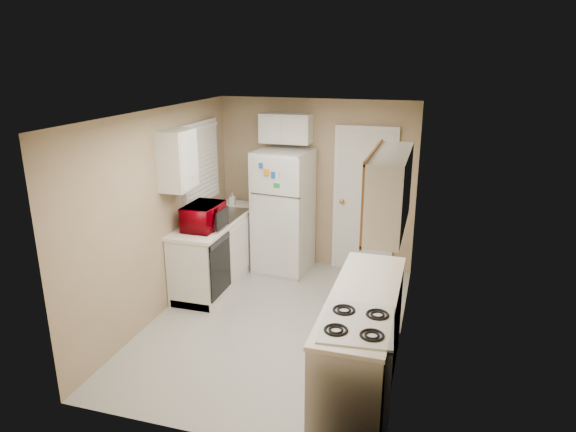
# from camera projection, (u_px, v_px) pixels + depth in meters

# --- Properties ---
(floor) EXTENTS (3.80, 3.80, 0.00)m
(floor) POSITION_uv_depth(u_px,v_px,m) (276.00, 323.00, 5.93)
(floor) COLOR beige
(floor) RESTS_ON ground
(ceiling) EXTENTS (3.80, 3.80, 0.00)m
(ceiling) POSITION_uv_depth(u_px,v_px,m) (274.00, 113.00, 5.20)
(ceiling) COLOR white
(ceiling) RESTS_ON floor
(wall_left) EXTENTS (3.80, 3.80, 0.00)m
(wall_left) POSITION_uv_depth(u_px,v_px,m) (160.00, 214.00, 5.94)
(wall_left) COLOR tan
(wall_left) RESTS_ON floor
(wall_right) EXTENTS (3.80, 3.80, 0.00)m
(wall_right) POSITION_uv_depth(u_px,v_px,m) (407.00, 237.00, 5.19)
(wall_right) COLOR tan
(wall_right) RESTS_ON floor
(wall_back) EXTENTS (2.80, 2.80, 0.00)m
(wall_back) POSITION_uv_depth(u_px,v_px,m) (316.00, 184.00, 7.30)
(wall_back) COLOR tan
(wall_back) RESTS_ON floor
(wall_front) EXTENTS (2.80, 2.80, 0.00)m
(wall_front) POSITION_uv_depth(u_px,v_px,m) (197.00, 302.00, 3.83)
(wall_front) COLOR tan
(wall_front) RESTS_ON floor
(left_counter) EXTENTS (0.60, 1.80, 0.90)m
(left_counter) POSITION_uv_depth(u_px,v_px,m) (218.00, 250.00, 6.91)
(left_counter) COLOR silver
(left_counter) RESTS_ON floor
(dishwasher) EXTENTS (0.03, 0.58, 0.72)m
(dishwasher) POSITION_uv_depth(u_px,v_px,m) (220.00, 266.00, 6.27)
(dishwasher) COLOR black
(dishwasher) RESTS_ON floor
(sink) EXTENTS (0.54, 0.74, 0.16)m
(sink) POSITION_uv_depth(u_px,v_px,m) (222.00, 218.00, 6.92)
(sink) COLOR gray
(sink) RESTS_ON left_counter
(microwave) EXTENTS (0.56, 0.31, 0.37)m
(microwave) POSITION_uv_depth(u_px,v_px,m) (204.00, 217.00, 6.34)
(microwave) COLOR #8D000A
(microwave) RESTS_ON left_counter
(soap_bottle) EXTENTS (0.08, 0.08, 0.17)m
(soap_bottle) POSITION_uv_depth(u_px,v_px,m) (232.00, 198.00, 7.37)
(soap_bottle) COLOR silver
(soap_bottle) RESTS_ON left_counter
(window_blinds) EXTENTS (0.10, 0.98, 1.08)m
(window_blinds) POSITION_uv_depth(u_px,v_px,m) (201.00, 163.00, 6.77)
(window_blinds) COLOR silver
(window_blinds) RESTS_ON wall_left
(upper_cabinet_left) EXTENTS (0.30, 0.45, 0.70)m
(upper_cabinet_left) POSITION_uv_depth(u_px,v_px,m) (178.00, 160.00, 5.92)
(upper_cabinet_left) COLOR silver
(upper_cabinet_left) RESTS_ON wall_left
(refrigerator) EXTENTS (0.79, 0.77, 1.73)m
(refrigerator) POSITION_uv_depth(u_px,v_px,m) (283.00, 212.00, 7.17)
(refrigerator) COLOR silver
(refrigerator) RESTS_ON floor
(cabinet_over_fridge) EXTENTS (0.70, 0.30, 0.40)m
(cabinet_over_fridge) POSITION_uv_depth(u_px,v_px,m) (286.00, 128.00, 7.03)
(cabinet_over_fridge) COLOR silver
(cabinet_over_fridge) RESTS_ON wall_back
(interior_door) EXTENTS (0.86, 0.06, 2.08)m
(interior_door) POSITION_uv_depth(u_px,v_px,m) (364.00, 201.00, 7.13)
(interior_door) COLOR silver
(interior_door) RESTS_ON floor
(right_counter) EXTENTS (0.60, 2.00, 0.90)m
(right_counter) POSITION_uv_depth(u_px,v_px,m) (362.00, 338.00, 4.76)
(right_counter) COLOR silver
(right_counter) RESTS_ON floor
(stove) EXTENTS (0.63, 0.76, 0.87)m
(stove) POSITION_uv_depth(u_px,v_px,m) (355.00, 374.00, 4.25)
(stove) COLOR silver
(stove) RESTS_ON floor
(upper_cabinet_right) EXTENTS (0.30, 1.20, 0.70)m
(upper_cabinet_right) POSITION_uv_depth(u_px,v_px,m) (390.00, 191.00, 4.59)
(upper_cabinet_right) COLOR silver
(upper_cabinet_right) RESTS_ON wall_right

